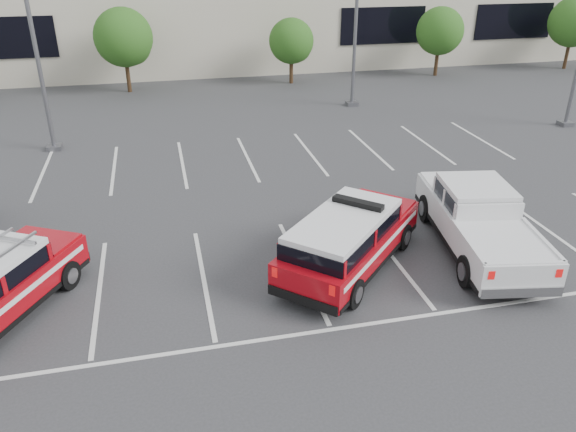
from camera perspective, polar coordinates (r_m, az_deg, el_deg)
name	(u,v)px	position (r m, az deg, el deg)	size (l,w,h in m)	color
ground	(301,268)	(15.67, 1.34, -5.27)	(120.00, 120.00, 0.00)	#323235
stall_markings	(269,202)	(19.55, -1.94, 1.46)	(23.00, 15.00, 0.01)	silver
tree_mid_left	(125,39)	(35.38, -16.21, 16.85)	(3.37, 3.37, 4.85)	#3F2B19
tree_mid_right	(293,43)	(36.44, 0.46, 17.21)	(2.77, 2.77, 3.99)	#3F2B19
tree_right	(441,33)	(39.93, 15.25, 17.54)	(3.07, 3.07, 4.42)	#3F2B19
tree_far_right	(574,24)	(45.41, 27.06, 17.01)	(3.37, 3.37, 4.85)	#3F2B19
light_pole_left	(31,25)	(25.52, -24.65, 17.23)	(0.90, 0.60, 10.24)	#59595E
light_pole_mid	(357,6)	(30.89, 6.99, 20.44)	(0.90, 0.60, 10.24)	#59595E
fire_chief_suv	(349,243)	(15.37, 6.22, -2.78)	(5.11, 5.19, 1.88)	#97070F
white_pickup	(478,226)	(17.20, 18.72, -0.93)	(3.09, 6.29, 1.85)	silver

